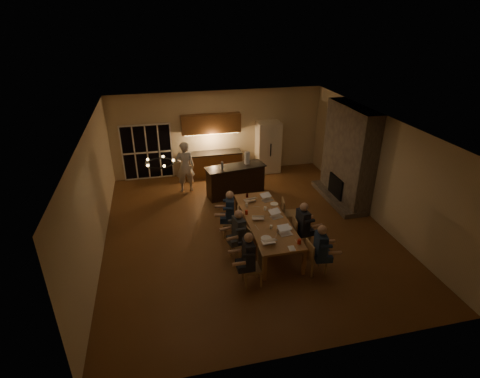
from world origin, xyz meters
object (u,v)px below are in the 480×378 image
(chair_left_near, at_px, (252,268))
(bar_bottle, at_px, (222,165))
(chair_right_near, at_px, (316,257))
(plate_near, at_px, (287,228))
(chair_right_mid, at_px, (301,232))
(standing_person, at_px, (185,167))
(laptop_a, at_px, (268,238))
(bar_blender, at_px, (247,158))
(laptop_e, at_px, (250,197))
(plate_far, at_px, (274,204))
(plate_left, at_px, (266,238))
(mug_front, at_px, (271,227))
(person_left_mid, at_px, (239,234))
(laptop_f, at_px, (268,197))
(chandelier, at_px, (159,163))
(laptop_c, at_px, (258,215))
(laptop_d, at_px, (277,213))
(person_left_near, at_px, (248,259))
(chair_left_mid, at_px, (240,243))
(laptop_b, at_px, (286,230))
(refrigerator, at_px, (268,147))
(mug_back, at_px, (247,205))
(redcup_mid, at_px, (246,212))
(redcup_near, at_px, (299,242))
(person_right_mid, at_px, (303,226))
(mug_mid, at_px, (265,208))
(can_cola, at_px, (247,195))
(can_silver, at_px, (278,230))
(dining_table, at_px, (266,230))
(chair_right_far, at_px, (289,213))
(person_left_far, at_px, (230,213))
(bar_island, at_px, (235,181))

(chair_left_near, height_order, bar_bottle, bar_bottle)
(chair_right_near, height_order, plate_near, chair_right_near)
(chair_right_mid, relative_size, standing_person, 0.49)
(chair_left_near, distance_m, laptop_a, 0.84)
(chair_left_near, distance_m, bar_blender, 4.96)
(laptop_e, xyz_separation_m, plate_far, (0.64, -0.39, -0.10))
(plate_near, height_order, plate_left, same)
(chair_right_near, height_order, mug_front, chair_right_near)
(chair_right_near, relative_size, person_left_mid, 0.64)
(laptop_f, bearing_deg, chandelier, -170.75)
(standing_person, bearing_deg, laptop_f, 125.05)
(chair_left_near, relative_size, laptop_c, 2.78)
(person_left_mid, distance_m, laptop_d, 1.29)
(person_left_near, height_order, plate_far, person_left_near)
(chair_left_mid, relative_size, laptop_b, 2.78)
(refrigerator, height_order, laptop_c, refrigerator)
(person_left_mid, distance_m, laptop_b, 1.20)
(laptop_c, relative_size, mug_back, 3.20)
(chair_right_mid, relative_size, redcup_mid, 7.42)
(standing_person, height_order, redcup_near, standing_person)
(laptop_b, bearing_deg, person_right_mid, 24.22)
(laptop_a, distance_m, laptop_d, 1.25)
(laptop_d, height_order, mug_mid, laptop_d)
(mug_mid, relative_size, plate_far, 0.42)
(can_cola, bearing_deg, laptop_e, -84.59)
(can_silver, bearing_deg, mug_back, 105.84)
(bar_blender, bearing_deg, laptop_a, -109.30)
(chair_left_near, xyz_separation_m, mug_mid, (0.92, 2.06, 0.36))
(laptop_e, relative_size, can_silver, 2.67)
(laptop_d, bearing_deg, can_silver, -119.85)
(laptop_b, height_order, mug_front, laptop_b)
(person_left_near, height_order, plate_left, person_left_near)
(laptop_f, bearing_deg, chair_left_mid, -142.71)
(chair_right_near, height_order, redcup_mid, chair_right_near)
(mug_front, xyz_separation_m, mug_back, (-0.32, 1.30, 0.00))
(chandelier, bearing_deg, dining_table, 7.80)
(chair_right_far, relative_size, mug_back, 8.90)
(chair_right_near, bearing_deg, chair_right_far, -5.35)
(chair_right_near, relative_size, person_left_far, 0.64)
(chair_left_mid, height_order, can_cola, chair_left_mid)
(bar_island, relative_size, laptop_d, 6.32)
(laptop_d, bearing_deg, mug_mid, 98.47)
(redcup_mid, bearing_deg, laptop_a, -82.55)
(chair_right_near, distance_m, mug_front, 1.37)
(person_left_mid, xyz_separation_m, person_left_far, (-0.00, 1.10, 0.00))
(dining_table, distance_m, person_left_mid, 1.05)
(bar_blender, bearing_deg, can_cola, -116.00)
(dining_table, xyz_separation_m, person_left_mid, (-0.88, -0.49, 0.31))
(chair_left_mid, bearing_deg, can_cola, 146.31)
(redcup_mid, distance_m, plate_far, 1.01)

